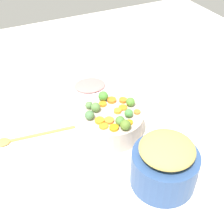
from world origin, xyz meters
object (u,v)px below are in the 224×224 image
(wooden_spoon, at_px, (17,139))
(serving_bowl_carrots, at_px, (112,123))
(ham_plate, at_px, (91,86))
(casserole_dish, at_px, (198,76))
(metal_pot, at_px, (164,169))

(wooden_spoon, bearing_deg, serving_bowl_carrots, -18.02)
(serving_bowl_carrots, distance_m, ham_plate, 0.33)
(casserole_dish, bearing_deg, ham_plate, 155.04)
(casserole_dish, xyz_separation_m, ham_plate, (-0.46, 0.21, -0.05))
(serving_bowl_carrots, xyz_separation_m, metal_pot, (0.05, -0.29, 0.02))
(metal_pot, xyz_separation_m, ham_plate, (-0.00, 0.62, -0.06))
(metal_pot, relative_size, wooden_spoon, 0.68)
(ham_plate, bearing_deg, wooden_spoon, -151.66)
(metal_pot, height_order, ham_plate, metal_pot)
(casserole_dish, bearing_deg, wooden_spoon, 179.88)
(metal_pot, height_order, casserole_dish, metal_pot)
(metal_pot, distance_m, casserole_dish, 0.61)
(metal_pot, distance_m, wooden_spoon, 0.57)
(serving_bowl_carrots, height_order, ham_plate, serving_bowl_carrots)
(wooden_spoon, bearing_deg, metal_pot, -45.76)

